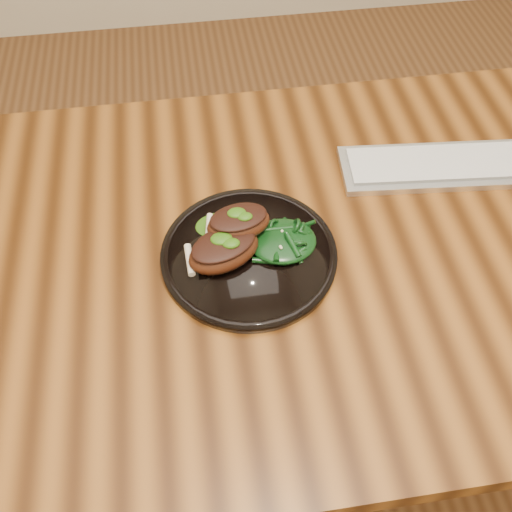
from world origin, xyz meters
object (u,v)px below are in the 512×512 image
at_px(greens_heap, 283,238).
at_px(desk, 327,269).
at_px(keyboard, 448,165).
at_px(plate, 249,255).
at_px(lamb_chop_front, 223,250).

bearing_deg(greens_heap, desk, 10.32).
distance_m(greens_heap, keyboard, 0.35).
distance_m(plate, lamb_chop_front, 0.05).
bearing_deg(keyboard, greens_heap, -156.25).
relative_size(desk, greens_heap, 15.41).
relative_size(desk, keyboard, 4.15).
distance_m(plate, keyboard, 0.40).
bearing_deg(lamb_chop_front, greens_heap, 8.92).
height_order(plate, lamb_chop_front, lamb_chop_front).
xyz_separation_m(desk, lamb_chop_front, (-0.18, -0.03, 0.12)).
height_order(desk, keyboard, keyboard).
distance_m(lamb_chop_front, keyboard, 0.44).
bearing_deg(greens_heap, keyboard, 23.75).
xyz_separation_m(plate, greens_heap, (0.05, 0.00, 0.02)).
xyz_separation_m(greens_heap, keyboard, (0.32, 0.14, -0.02)).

